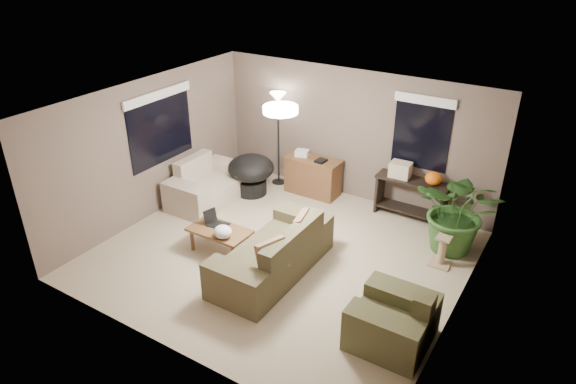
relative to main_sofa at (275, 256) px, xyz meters
The scene contains 20 objects.
room_shell 1.07m from the main_sofa, 110.90° to the left, with size 5.50×5.50×5.50m.
main_sofa is the anchor object (origin of this frame).
throw_pillows 0.44m from the main_sofa, ahead, with size 0.37×1.40×0.47m.
loveseat 2.71m from the main_sofa, 152.01° to the left, with size 0.90×1.60×0.85m.
armchair 2.12m from the main_sofa, 11.88° to the right, with size 0.95×1.00×0.85m.
coffee_table 1.06m from the main_sofa, behind, with size 1.00×0.55×0.42m.
laptop 1.25m from the main_sofa, behind, with size 0.40×0.28×0.24m.
plastic_bag 0.90m from the main_sofa, behind, with size 0.29×0.26×0.21m, color white.
desk 2.74m from the main_sofa, 107.43° to the left, with size 1.10×0.50×0.75m.
desk_papers 2.83m from the main_sofa, 110.56° to the left, with size 0.69×0.30×0.12m.
console_table 2.96m from the main_sofa, 67.19° to the left, with size 1.30×0.40×0.75m.
pumpkin 3.16m from the main_sofa, 61.23° to the left, with size 0.29×0.29×0.24m, color orange.
cardboard_box 2.93m from the main_sofa, 71.80° to the left, with size 0.36×0.27×0.27m, color beige.
papasan_chair 2.71m from the main_sofa, 133.08° to the left, with size 1.18×1.18×0.80m.
floor_lamp 3.41m from the main_sofa, 121.77° to the left, with size 0.32×0.32×1.91m.
ceiling_fixture 2.20m from the main_sofa, 110.90° to the left, with size 0.50×0.50×0.10m, color white.
houseplant 2.99m from the main_sofa, 43.82° to the left, with size 1.30×1.45×1.13m, color #2D5923.
cat_scratching_post 2.60m from the main_sofa, 36.62° to the left, with size 0.32×0.32×0.50m.
window_left 3.35m from the main_sofa, 165.33° to the left, with size 0.05×1.56×1.33m.
window_back 3.48m from the main_sofa, 69.05° to the left, with size 1.06×0.05×1.33m.
Camera 1 is at (3.75, -5.83, 4.70)m, focal length 32.00 mm.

